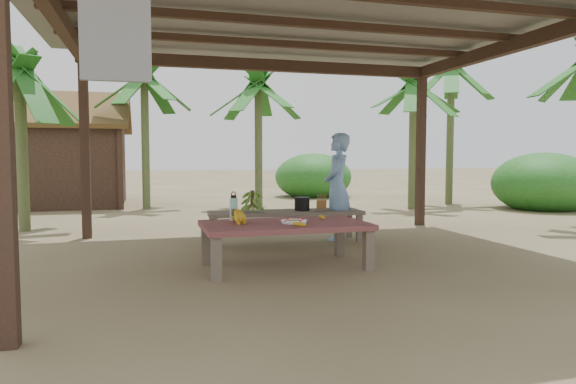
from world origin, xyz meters
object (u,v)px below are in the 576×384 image
object	(u,v)px
work_table	(285,228)
bench	(286,215)
plate	(294,222)
woman	(337,187)
ripe_banana_bunch	(233,216)
water_flask	(234,208)
cooking_pot	(302,204)

from	to	relation	value
work_table	bench	size ratio (longest dim) A/B	0.81
plate	woman	world-z (taller)	woman
ripe_banana_bunch	water_flask	bearing A→B (deg)	79.14
woman	cooking_pot	bearing A→B (deg)	-61.20
bench	cooking_pot	xyz separation A→B (m)	(0.25, 0.01, 0.15)
work_table	ripe_banana_bunch	world-z (taller)	ripe_banana_bunch
ripe_banana_bunch	woman	distance (m)	2.39
ripe_banana_bunch	cooking_pot	size ratio (longest dim) A/B	1.30
bench	woman	xyz separation A→B (m)	(0.79, 0.02, 0.39)
woman	water_flask	bearing A→B (deg)	-26.96
plate	bench	bearing A→B (deg)	77.83
work_table	woman	size ratio (longest dim) A/B	1.15
ripe_banana_bunch	cooking_pot	xyz separation A→B (m)	(1.26, 1.53, -0.04)
bench	woman	world-z (taller)	woman
bench	ripe_banana_bunch	distance (m)	1.84
work_table	plate	xyz separation A→B (m)	(0.08, -0.09, 0.08)
work_table	plate	size ratio (longest dim) A/B	6.33
bench	ripe_banana_bunch	world-z (taller)	ripe_banana_bunch
ripe_banana_bunch	woman	xyz separation A→B (m)	(1.80, 1.55, 0.20)
water_flask	cooking_pot	bearing A→B (deg)	46.34
ripe_banana_bunch	cooking_pot	world-z (taller)	ripe_banana_bunch
bench	water_flask	xyz separation A→B (m)	(-0.96, -1.26, 0.24)
work_table	cooking_pot	distance (m)	1.76
water_flask	cooking_pot	size ratio (longest dim) A/B	1.52
work_table	woman	xyz separation A→B (m)	(1.24, 1.63, 0.35)
bench	cooking_pot	world-z (taller)	cooking_pot
bench	ripe_banana_bunch	bearing A→B (deg)	-119.82
work_table	plate	distance (m)	0.15
bench	plate	xyz separation A→B (m)	(-0.36, -1.69, 0.12)
cooking_pot	bench	bearing A→B (deg)	-178.83
bench	water_flask	world-z (taller)	water_flask
water_flask	plate	bearing A→B (deg)	-36.30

